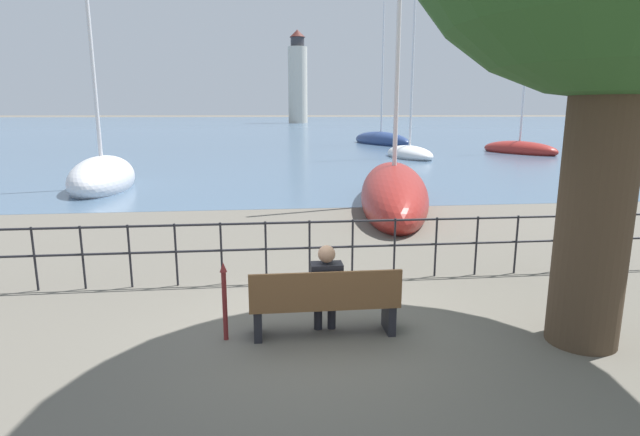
% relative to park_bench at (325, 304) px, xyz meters
% --- Properties ---
extents(ground_plane, '(1000.00, 1000.00, 0.00)m').
position_rel_park_bench_xyz_m(ground_plane, '(0.00, 0.06, -0.44)').
color(ground_plane, '#605B51').
extents(harbor_water, '(600.00, 300.00, 0.01)m').
position_rel_park_bench_xyz_m(harbor_water, '(0.00, 158.64, -0.43)').
color(harbor_water, '#47607A').
rests_on(harbor_water, ground_plane).
extents(park_bench, '(1.90, 0.45, 0.90)m').
position_rel_park_bench_xyz_m(park_bench, '(0.00, 0.00, 0.00)').
color(park_bench, brown).
rests_on(park_bench, ground_plane).
extents(seated_person_left, '(0.40, 0.35, 1.19)m').
position_rel_park_bench_xyz_m(seated_person_left, '(0.03, 0.08, 0.22)').
color(seated_person_left, black).
rests_on(seated_person_left, ground_plane).
extents(promenade_railing, '(14.67, 0.04, 1.05)m').
position_rel_park_bench_xyz_m(promenade_railing, '(0.00, 2.16, 0.26)').
color(promenade_railing, black).
rests_on(promenade_railing, ground_plane).
extents(closed_umbrella, '(0.09, 0.09, 1.01)m').
position_rel_park_bench_xyz_m(closed_umbrella, '(-1.25, 0.03, 0.13)').
color(closed_umbrella, maroon).
rests_on(closed_umbrella, ground_plane).
extents(sailboat_0, '(2.39, 5.60, 8.13)m').
position_rel_park_bench_xyz_m(sailboat_0, '(-6.78, 13.50, -0.06)').
color(sailboat_0, silver).
rests_on(sailboat_0, ground_plane).
extents(sailboat_1, '(3.92, 9.21, 8.23)m').
position_rel_park_bench_xyz_m(sailboat_1, '(3.23, 9.03, -0.07)').
color(sailboat_1, maroon).
rests_on(sailboat_1, ground_plane).
extents(sailboat_2, '(4.19, 6.31, 10.28)m').
position_rel_park_bench_xyz_m(sailboat_2, '(16.98, 27.39, -0.13)').
color(sailboat_2, maroon).
rests_on(sailboat_2, ground_plane).
extents(sailboat_3, '(2.80, 5.28, 12.00)m').
position_rel_park_bench_xyz_m(sailboat_3, '(8.35, 24.78, -0.10)').
color(sailboat_3, white).
rests_on(sailboat_3, ground_plane).
extents(sailboat_4, '(4.57, 8.84, 12.47)m').
position_rel_park_bench_xyz_m(sailboat_4, '(9.66, 38.31, -0.07)').
color(sailboat_4, navy).
rests_on(sailboat_4, ground_plane).
extents(harbor_lighthouse, '(5.01, 5.01, 23.60)m').
position_rel_park_bench_xyz_m(harbor_lighthouse, '(8.36, 128.83, 10.54)').
color(harbor_lighthouse, beige).
rests_on(harbor_lighthouse, ground_plane).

